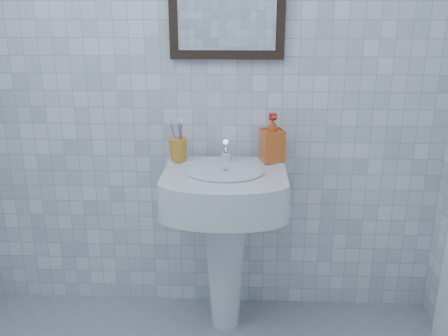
{
  "coord_description": "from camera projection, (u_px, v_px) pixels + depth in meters",
  "views": [
    {
      "loc": [
        0.17,
        -1.05,
        1.48
      ],
      "look_at": [
        0.09,
        0.86,
        0.84
      ],
      "focal_mm": 40.0,
      "sensor_mm": 36.0,
      "label": 1
    }
  ],
  "objects": [
    {
      "name": "wall_back",
      "position": [
        206.0,
        56.0,
        2.21
      ],
      "size": [
        2.2,
        0.02,
        2.5
      ],
      "primitive_type": "cube",
      "color": "white",
      "rests_on": "ground"
    },
    {
      "name": "washbasin",
      "position": [
        225.0,
        223.0,
        2.23
      ],
      "size": [
        0.52,
        0.38,
        0.81
      ],
      "color": "white",
      "rests_on": "ground"
    },
    {
      "name": "faucet",
      "position": [
        226.0,
        152.0,
        2.23
      ],
      "size": [
        0.05,
        0.1,
        0.11
      ],
      "color": "silver",
      "rests_on": "washbasin"
    },
    {
      "name": "toothbrush_cup",
      "position": [
        178.0,
        150.0,
        2.23
      ],
      "size": [
        0.09,
        0.09,
        0.1
      ],
      "primitive_type": null,
      "rotation": [
        0.0,
        0.0,
        -0.09
      ],
      "color": "orange",
      "rests_on": "washbasin"
    },
    {
      "name": "soap_dispenser",
      "position": [
        272.0,
        138.0,
        2.22
      ],
      "size": [
        0.12,
        0.12,
        0.21
      ],
      "primitive_type": "imported",
      "rotation": [
        0.0,
        0.0,
        0.27
      ],
      "color": "#BE4512",
      "rests_on": "washbasin"
    }
  ]
}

